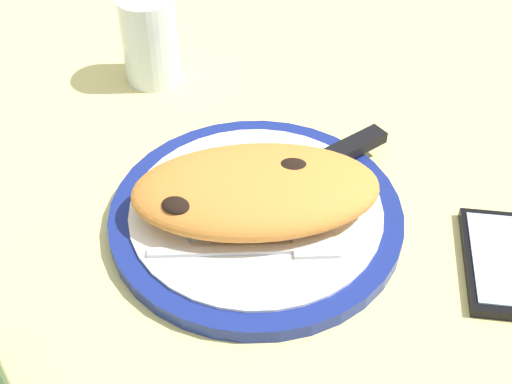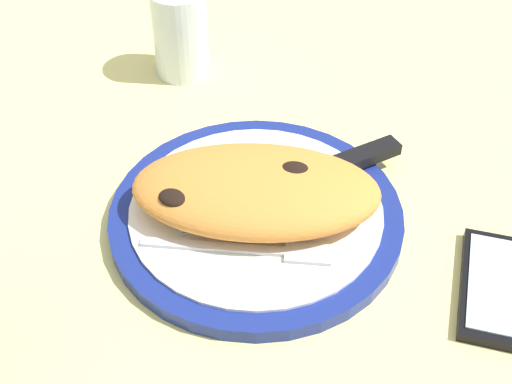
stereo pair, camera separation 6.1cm
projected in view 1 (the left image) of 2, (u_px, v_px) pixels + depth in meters
ground_plane at (256, 232)px, 65.20cm from camera, size 150.00×150.00×3.00cm
plate at (256, 215)px, 63.58cm from camera, size 27.24×27.24×1.78cm
calzone at (258, 190)px, 61.41cm from camera, size 23.91×15.14×4.53cm
fork at (262, 250)px, 58.92cm from camera, size 16.65×3.20×0.40cm
knife at (319, 165)px, 66.61cm from camera, size 19.39×16.45×1.20cm
smartphone at (505, 262)px, 59.74cm from camera, size 7.66×12.40×1.16cm
water_glass at (150, 44)px, 78.48cm from camera, size 6.45×6.45×10.38cm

